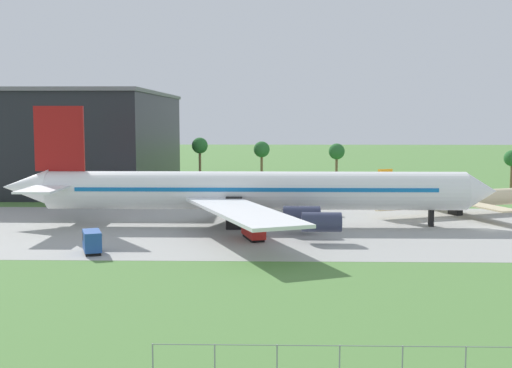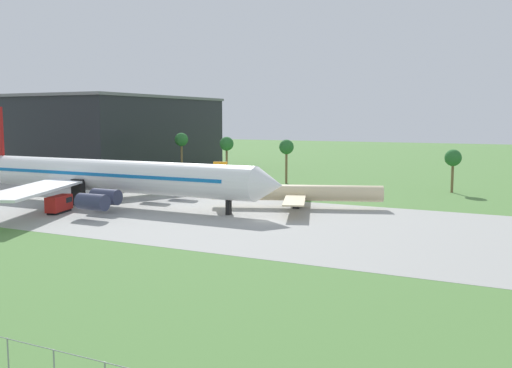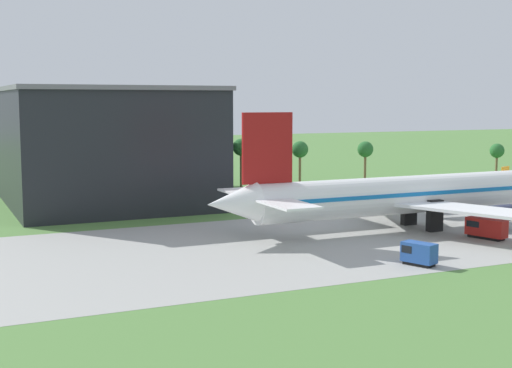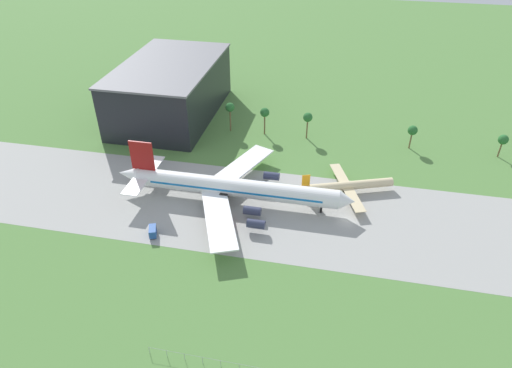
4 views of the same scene
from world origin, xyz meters
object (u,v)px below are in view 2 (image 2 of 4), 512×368
at_px(jet_airliner, 98,175).
at_px(terminal_building, 122,134).
at_px(baggage_tug, 60,204).
at_px(regional_aircraft, 296,193).

xyz_separation_m(jet_airliner, terminal_building, (-40.68, 56.57, 5.87)).
bearing_deg(baggage_tug, terminal_building, 121.83).
height_order(jet_airliner, terminal_building, terminal_building).
height_order(jet_airliner, regional_aircraft, jet_airliner).
bearing_deg(regional_aircraft, baggage_tug, -145.89).
bearing_deg(terminal_building, jet_airliner, -54.28).
relative_size(jet_airliner, regional_aircraft, 2.54).
xyz_separation_m(regional_aircraft, baggage_tug, (-33.89, -22.95, -1.13)).
bearing_deg(regional_aircraft, terminal_building, 149.58).
bearing_deg(jet_airliner, regional_aircraft, 19.04).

